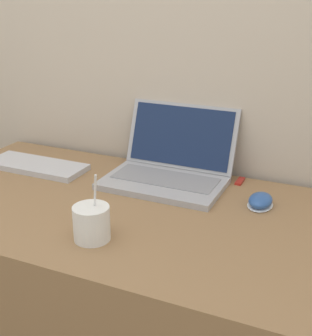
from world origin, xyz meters
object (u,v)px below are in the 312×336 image
(computer_mouse, at_px, (260,201))
(external_keyboard, at_px, (36,166))
(drink_cup, at_px, (92,222))
(usb_stick, at_px, (240,181))
(laptop, at_px, (170,166))

(computer_mouse, distance_m, external_keyboard, 0.79)
(drink_cup, distance_m, usb_stick, 0.58)
(laptop, relative_size, usb_stick, 6.41)
(laptop, xyz_separation_m, computer_mouse, (0.32, -0.07, -0.04))
(computer_mouse, relative_size, external_keyboard, 0.29)
(external_keyboard, xyz_separation_m, usb_stick, (0.69, 0.17, -0.01))
(laptop, height_order, usb_stick, laptop)
(usb_stick, bearing_deg, drink_cup, -115.63)
(drink_cup, relative_size, computer_mouse, 1.72)
(laptop, bearing_deg, drink_cup, -93.92)
(drink_cup, relative_size, external_keyboard, 0.50)
(laptop, relative_size, drink_cup, 2.12)
(computer_mouse, distance_m, usb_stick, 0.18)
(computer_mouse, bearing_deg, usb_stick, 123.87)
(external_keyboard, height_order, usb_stick, external_keyboard)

